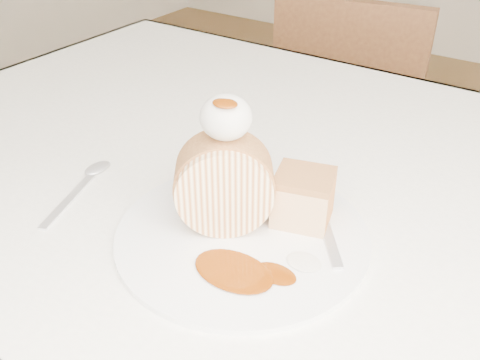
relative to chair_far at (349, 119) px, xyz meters
The scene contains 10 objects.
table 0.79m from the chair_far, 74.03° to the right, with size 1.40×0.90×0.75m.
chair_far is the anchor object (origin of this frame).
plate 0.98m from the chair_far, 75.36° to the right, with size 0.30×0.30×0.01m, color white.
roulade_slice 0.99m from the chair_far, 76.98° to the right, with size 0.11×0.11×0.06m, color #FFE5B1.
cake_chunk 0.94m from the chair_far, 71.44° to the right, with size 0.07×0.06×0.06m, color #A8733F.
whipped_cream 1.01m from the chair_far, 77.02° to the right, with size 0.06×0.06×0.05m, color silver.
caramel_drizzle 1.03m from the chair_far, 76.77° to the right, with size 0.03×0.02×0.01m, color #6A2A04.
caramel_pool 1.04m from the chair_far, 74.56° to the right, with size 0.09×0.06×0.00m, color #6A2A04, non-canonical shape.
fork 0.95m from the chair_far, 69.32° to the right, with size 0.02×0.18×0.00m, color silver.
spoon 1.01m from the chair_far, 89.70° to the right, with size 0.02×0.16×0.00m, color silver.
Camera 1 is at (0.31, -0.39, 1.16)m, focal length 40.00 mm.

